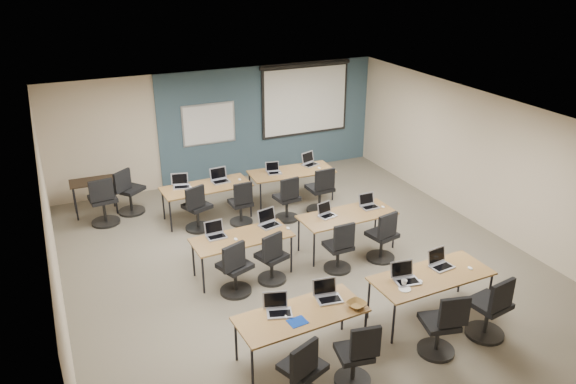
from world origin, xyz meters
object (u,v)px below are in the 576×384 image
training_table_mid_left (242,239)px  task_chair_0 (303,376)px  laptop_8 (181,184)px  task_chair_7 (383,240)px  training_table_front_left (301,316)px  laptop_9 (220,178)px  laptop_5 (269,221)px  task_chair_9 (241,207)px  laptop_10 (274,170)px  training_table_back_left (206,188)px  laptop_6 (326,213)px  laptop_1 (327,294)px  laptop_7 (369,204)px  projector_screen (305,95)px  training_table_back_right (291,173)px  whiteboard (209,124)px  laptop_3 (440,262)px  laptop_11 (310,162)px  laptop_0 (278,308)px  task_chair_6 (339,251)px  laptop_2 (405,276)px  task_chair_3 (490,312)px  task_chair_2 (442,329)px  task_chair_1 (356,359)px  spare_chair_a (129,195)px  task_chair_10 (287,202)px  training_table_front_right (432,277)px  task_chair_5 (272,261)px  training_table_mid_right (347,216)px  utility_table (93,185)px  laptop_4 (215,233)px  task_chair_11 (321,193)px

training_table_mid_left → task_chair_0: (-0.37, -3.16, -0.26)m
laptop_8 → task_chair_7: bearing=-33.7°
training_table_front_left → laptop_9: size_ratio=4.90×
laptop_5 → task_chair_9: size_ratio=0.37×
task_chair_7 → laptop_10: size_ratio=3.35×
training_table_back_left → laptop_6: 2.77m
laptop_6 → laptop_9: 2.71m
laptop_1 → laptop_7: laptop_1 is taller
training_table_mid_left → task_chair_9: size_ratio=1.76×
laptop_1 → task_chair_7: (2.00, 1.62, -0.38)m
projector_screen → task_chair_9: projector_screen is taller
training_table_back_right → task_chair_9: task_chair_9 is taller
task_chair_0 → laptop_8: size_ratio=2.94×
laptop_5 → task_chair_7: bearing=-37.6°
whiteboard → laptop_3: 6.72m
laptop_11 → laptop_0: bearing=-140.1°
laptop_0 → task_chair_6: size_ratio=0.35×
laptop_0 → laptop_2: 2.02m
training_table_back_left → task_chair_0: task_chair_0 is taller
training_table_back_right → task_chair_3: (0.59, -5.55, -0.25)m
training_table_back_right → task_chair_2: bearing=-89.8°
task_chair_0 → laptop_3: size_ratio=2.95×
laptop_6 → task_chair_1: bearing=-125.1°
whiteboard → spare_chair_a: (-2.13, -1.01, -1.02)m
whiteboard → laptop_11: 2.55m
task_chair_9 → laptop_10: 1.28m
laptop_3 → laptop_6: (-0.75, 2.30, -0.01)m
training_table_front_left → task_chair_6: size_ratio=1.83×
laptop_2 → laptop_11: 5.01m
training_table_front_left → laptop_10: laptop_10 is taller
laptop_3 → task_chair_10: (-0.86, 3.78, -0.39)m
whiteboard → laptop_1: whiteboard is taller
training_table_front_right → task_chair_1: bearing=-156.7°
task_chair_5 → laptop_10: size_ratio=3.28×
training_table_back_right → laptop_3: laptop_3 is taller
training_table_mid_right → laptop_11: size_ratio=5.11×
task_chair_0 → utility_table: 6.97m
training_table_mid_left → task_chair_7: (2.46, -0.59, -0.27)m
laptop_2 → spare_chair_a: spare_chair_a is taller
laptop_4 → laptop_6: size_ratio=1.08×
task_chair_3 → task_chair_10: 4.84m
laptop_3 → task_chair_7: 1.61m
whiteboard → task_chair_5: size_ratio=1.31×
laptop_2 → projector_screen: bearing=85.4°
laptop_3 → laptop_7: 2.31m
training_table_back_right → task_chair_2: size_ratio=1.85×
projector_screen → laptop_9: projector_screen is taller
laptop_3 → laptop_9: (-2.01, 4.69, 0.00)m
task_chair_11 → laptop_5: bearing=-142.4°
task_chair_7 → task_chair_10: (-0.88, 2.22, -0.00)m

